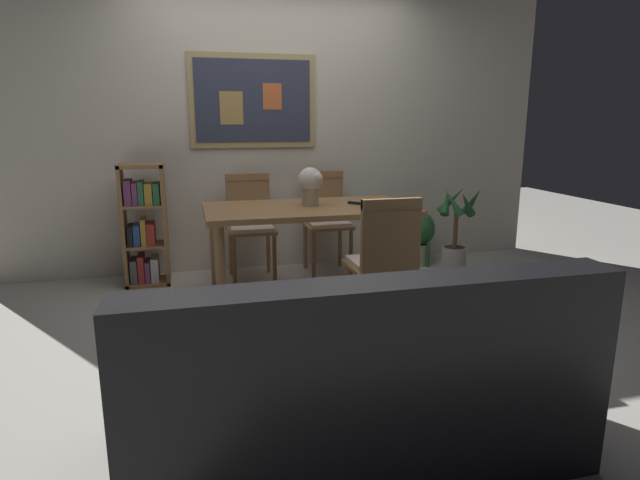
% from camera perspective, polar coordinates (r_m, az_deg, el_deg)
% --- Properties ---
extents(ground_plane, '(12.00, 12.00, 0.00)m').
position_cam_1_polar(ground_plane, '(3.79, -0.83, -8.35)').
color(ground_plane, '#B7B2A8').
extents(wall_back_with_painting, '(5.20, 0.14, 2.60)m').
position_cam_1_polar(wall_back_with_painting, '(4.96, -4.95, 12.09)').
color(wall_back_with_painting, beige).
rests_on(wall_back_with_painting, ground_plane).
extents(dining_table, '(1.54, 0.83, 0.74)m').
position_cam_1_polar(dining_table, '(3.96, -1.22, 2.26)').
color(dining_table, '#9E7042').
rests_on(dining_table, ground_plane).
extents(dining_chair_far_left, '(0.40, 0.41, 0.91)m').
position_cam_1_polar(dining_chair_far_left, '(4.65, -7.59, 2.45)').
color(dining_chair_far_left, '#9E7042').
rests_on(dining_chair_far_left, ground_plane).
extents(dining_chair_far_right, '(0.40, 0.41, 0.91)m').
position_cam_1_polar(dining_chair_far_right, '(4.82, 0.58, 2.93)').
color(dining_chair_far_right, '#9E7042').
rests_on(dining_chair_far_right, ground_plane).
extents(dining_chair_near_right, '(0.40, 0.41, 0.91)m').
position_cam_1_polar(dining_chair_near_right, '(3.36, 6.97, -1.58)').
color(dining_chair_near_right, '#9E7042').
rests_on(dining_chair_near_right, ground_plane).
extents(leather_couch, '(1.80, 0.84, 0.84)m').
position_cam_1_polar(leather_couch, '(2.23, 3.86, -15.65)').
color(leather_couch, black).
rests_on(leather_couch, ground_plane).
extents(bookshelf, '(0.36, 0.28, 1.02)m').
position_cam_1_polar(bookshelf, '(4.65, -18.49, 1.25)').
color(bookshelf, '#9E7042').
rests_on(bookshelf, ground_plane).
extents(potted_ivy, '(0.35, 0.35, 0.58)m').
position_cam_1_polar(potted_ivy, '(5.18, 10.37, 0.50)').
color(potted_ivy, '#B2ADA3').
rests_on(potted_ivy, ground_plane).
extents(potted_palm, '(0.37, 0.37, 0.81)m').
position_cam_1_polar(potted_palm, '(4.88, 14.48, 0.49)').
color(potted_palm, '#B2ADA3').
rests_on(potted_palm, ground_plane).
extents(flower_vase, '(0.19, 0.19, 0.29)m').
position_cam_1_polar(flower_vase, '(3.96, -1.02, 6.13)').
color(flower_vase, tan).
rests_on(flower_vase, dining_table).
extents(tv_remote, '(0.14, 0.14, 0.02)m').
position_cam_1_polar(tv_remote, '(4.05, 4.10, 4.02)').
color(tv_remote, black).
rests_on(tv_remote, dining_table).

